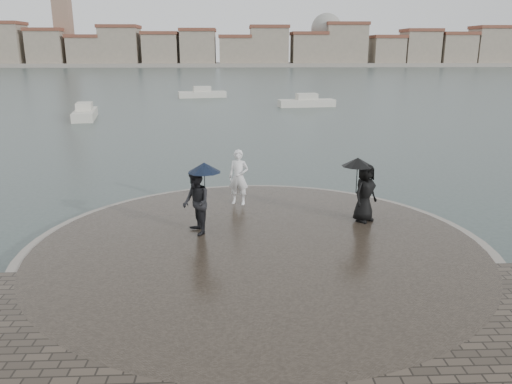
{
  "coord_description": "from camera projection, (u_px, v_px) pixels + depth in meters",
  "views": [
    {
      "loc": [
        -0.6,
        -8.98,
        5.39
      ],
      "look_at": [
        0.0,
        4.8,
        1.45
      ],
      "focal_mm": 35.0,
      "sensor_mm": 36.0,
      "label": 1
    }
  ],
  "objects": [
    {
      "name": "statue",
      "position": [
        239.0,
        177.0,
        16.66
      ],
      "size": [
        0.78,
        0.63,
        1.86
      ],
      "primitive_type": "imported",
      "rotation": [
        0.0,
        0.0,
        -0.3
      ],
      "color": "white",
      "rests_on": "quay_tip"
    },
    {
      "name": "visitor_left",
      "position": [
        197.0,
        196.0,
        13.91
      ],
      "size": [
        1.2,
        1.11,
        2.04
      ],
      "color": "black",
      "rests_on": "quay_tip"
    },
    {
      "name": "ground",
      "position": [
        266.0,
        325.0,
        10.13
      ],
      "size": [
        400.0,
        400.0,
        0.0
      ],
      "primitive_type": "plane",
      "color": "#2B3835",
      "rests_on": "ground"
    },
    {
      "name": "boats",
      "position": [
        205.0,
        103.0,
        49.15
      ],
      "size": [
        23.31,
        22.47,
        1.5
      ],
      "color": "beige",
      "rests_on": "ground"
    },
    {
      "name": "far_skyline",
      "position": [
        216.0,
        49.0,
        162.7
      ],
      "size": [
        260.0,
        20.0,
        37.0
      ],
      "color": "gray",
      "rests_on": "ground"
    },
    {
      "name": "kerb_ring",
      "position": [
        258.0,
        251.0,
        13.45
      ],
      "size": [
        12.5,
        12.5,
        0.32
      ],
      "primitive_type": "cylinder",
      "color": "gray",
      "rests_on": "ground"
    },
    {
      "name": "quay_tip",
      "position": [
        258.0,
        250.0,
        13.44
      ],
      "size": [
        11.9,
        11.9,
        0.36
      ],
      "primitive_type": "cylinder",
      "color": "#2D261E",
      "rests_on": "ground"
    },
    {
      "name": "visitor_right",
      "position": [
        363.0,
        186.0,
        14.95
      ],
      "size": [
        1.24,
        1.07,
        1.95
      ],
      "color": "black",
      "rests_on": "quay_tip"
    }
  ]
}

